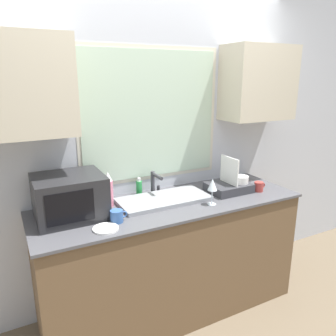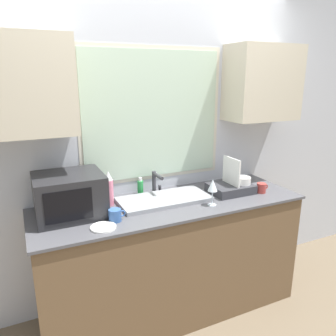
{
  "view_description": "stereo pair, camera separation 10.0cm",
  "coord_description": "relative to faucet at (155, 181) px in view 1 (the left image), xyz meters",
  "views": [
    {
      "loc": [
        -1.08,
        -1.71,
        1.85
      ],
      "look_at": [
        -0.04,
        0.29,
        1.21
      ],
      "focal_mm": 35.0,
      "sensor_mm": 36.0,
      "label": 1
    },
    {
      "loc": [
        -0.99,
        -1.76,
        1.85
      ],
      "look_at": [
        -0.04,
        0.29,
        1.21
      ],
      "focal_mm": 35.0,
      "sensor_mm": 36.0,
      "label": 2
    }
  ],
  "objects": [
    {
      "name": "ground_plane",
      "position": [
        0.03,
        -0.53,
        -1.05
      ],
      "size": [
        12.0,
        12.0,
        0.0
      ],
      "primitive_type": "plane",
      "color": "brown"
    },
    {
      "name": "wall_back",
      "position": [
        0.03,
        0.11,
        0.36
      ],
      "size": [
        6.0,
        0.38,
        2.6
      ],
      "color": "silver",
      "rests_on": "ground_plane"
    },
    {
      "name": "faucet",
      "position": [
        0.0,
        0.0,
        0.0
      ],
      "size": [
        0.08,
        0.18,
        0.19
      ],
      "color": "#333338",
      "rests_on": "countertop"
    },
    {
      "name": "wine_glass",
      "position": [
        0.28,
        -0.39,
        0.04
      ],
      "size": [
        0.07,
        0.07,
        0.2
      ],
      "color": "silver",
      "rests_on": "countertop"
    },
    {
      "name": "soap_bottle",
      "position": [
        -0.11,
        0.05,
        -0.05
      ],
      "size": [
        0.05,
        0.05,
        0.14
      ],
      "color": "#268C3F",
      "rests_on": "countertop"
    },
    {
      "name": "mug_near_sink",
      "position": [
        -0.44,
        -0.35,
        -0.07
      ],
      "size": [
        0.11,
        0.08,
        0.08
      ],
      "color": "#335999",
      "rests_on": "countertop"
    },
    {
      "name": "dish_rack",
      "position": [
        0.58,
        -0.22,
        -0.06
      ],
      "size": [
        0.34,
        0.26,
        0.29
      ],
      "color": "#333338",
      "rests_on": "countertop"
    },
    {
      "name": "microwave",
      "position": [
        -0.69,
        -0.13,
        0.03
      ],
      "size": [
        0.45,
        0.4,
        0.29
      ],
      "color": "#232326",
      "rests_on": "countertop"
    },
    {
      "name": "small_plate",
      "position": [
        -0.54,
        -0.43,
        -0.11
      ],
      "size": [
        0.16,
        0.16,
        0.01
      ],
      "color": "white",
      "rests_on": "countertop"
    },
    {
      "name": "mug_by_rack",
      "position": [
        0.79,
        -0.33,
        -0.07
      ],
      "size": [
        0.1,
        0.07,
        0.08
      ],
      "color": "#A53833",
      "rests_on": "countertop"
    },
    {
      "name": "spray_bottle",
      "position": [
        -0.4,
        -0.07,
        0.01
      ],
      "size": [
        0.07,
        0.07,
        0.26
      ],
      "color": "#D8728C",
      "rests_on": "countertop"
    },
    {
      "name": "sink_basin",
      "position": [
        -0.01,
        -0.17,
        -0.1
      ],
      "size": [
        0.69,
        0.33,
        0.03
      ],
      "color": "gray",
      "rests_on": "countertop"
    },
    {
      "name": "countertop",
      "position": [
        0.03,
        -0.21,
        -0.58
      ],
      "size": [
        2.04,
        0.68,
        0.93
      ],
      "color": "brown",
      "rests_on": "ground_plane"
    }
  ]
}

